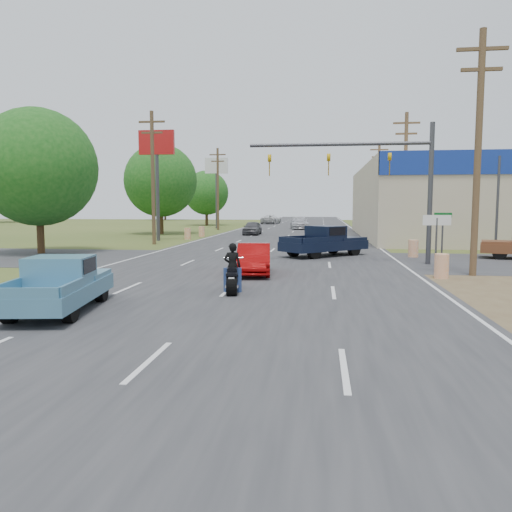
# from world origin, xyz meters

# --- Properties ---
(ground) EXTENTS (200.00, 200.00, 0.00)m
(ground) POSITION_xyz_m (0.00, 0.00, 0.00)
(ground) COLOR #3F4E1F
(ground) RESTS_ON ground
(main_road) EXTENTS (15.00, 180.00, 0.02)m
(main_road) POSITION_xyz_m (0.00, 40.00, 0.01)
(main_road) COLOR #2D2D30
(main_road) RESTS_ON ground
(cross_road) EXTENTS (120.00, 10.00, 0.02)m
(cross_road) POSITION_xyz_m (0.00, 18.00, 0.01)
(cross_road) COLOR #2D2D30
(cross_road) RESTS_ON ground
(utility_pole_1) EXTENTS (2.00, 0.28, 10.00)m
(utility_pole_1) POSITION_xyz_m (9.50, 13.00, 5.32)
(utility_pole_1) COLOR #4C3823
(utility_pole_1) RESTS_ON ground
(utility_pole_2) EXTENTS (2.00, 0.28, 10.00)m
(utility_pole_2) POSITION_xyz_m (9.50, 31.00, 5.32)
(utility_pole_2) COLOR #4C3823
(utility_pole_2) RESTS_ON ground
(utility_pole_3) EXTENTS (2.00, 0.28, 10.00)m
(utility_pole_3) POSITION_xyz_m (9.50, 49.00, 5.32)
(utility_pole_3) COLOR #4C3823
(utility_pole_3) RESTS_ON ground
(utility_pole_5) EXTENTS (2.00, 0.28, 10.00)m
(utility_pole_5) POSITION_xyz_m (-9.50, 28.00, 5.32)
(utility_pole_5) COLOR #4C3823
(utility_pole_5) RESTS_ON ground
(utility_pole_6) EXTENTS (2.00, 0.28, 10.00)m
(utility_pole_6) POSITION_xyz_m (-9.50, 52.00, 5.32)
(utility_pole_6) COLOR #4C3823
(utility_pole_6) RESTS_ON ground
(tree_0) EXTENTS (7.14, 7.14, 8.84)m
(tree_0) POSITION_xyz_m (-14.00, 20.00, 5.26)
(tree_0) COLOR #422D19
(tree_0) RESTS_ON ground
(tree_1) EXTENTS (7.56, 7.56, 9.36)m
(tree_1) POSITION_xyz_m (-13.50, 42.00, 5.57)
(tree_1) COLOR #422D19
(tree_1) RESTS_ON ground
(tree_2) EXTENTS (6.72, 6.72, 8.32)m
(tree_2) POSITION_xyz_m (-14.20, 66.00, 4.95)
(tree_2) COLOR #422D19
(tree_2) RESTS_ON ground
(tree_5) EXTENTS (7.98, 7.98, 9.88)m
(tree_5) POSITION_xyz_m (30.00, 95.00, 5.88)
(tree_5) COLOR #422D19
(tree_5) RESTS_ON ground
(tree_6) EXTENTS (8.82, 8.82, 10.92)m
(tree_6) POSITION_xyz_m (-30.00, 95.00, 6.51)
(tree_6) COLOR #422D19
(tree_6) RESTS_ON ground
(barrel_0) EXTENTS (0.56, 0.56, 1.00)m
(barrel_0) POSITION_xyz_m (8.00, 12.00, 0.50)
(barrel_0) COLOR orange
(barrel_0) RESTS_ON ground
(barrel_1) EXTENTS (0.56, 0.56, 1.00)m
(barrel_1) POSITION_xyz_m (8.40, 20.50, 0.50)
(barrel_1) COLOR orange
(barrel_1) RESTS_ON ground
(barrel_2) EXTENTS (0.56, 0.56, 1.00)m
(barrel_2) POSITION_xyz_m (-8.50, 34.00, 0.50)
(barrel_2) COLOR orange
(barrel_2) RESTS_ON ground
(barrel_3) EXTENTS (0.56, 0.56, 1.00)m
(barrel_3) POSITION_xyz_m (-8.20, 38.00, 0.50)
(barrel_3) COLOR orange
(barrel_3) RESTS_ON ground
(pole_sign_left_near) EXTENTS (3.00, 0.35, 9.20)m
(pole_sign_left_near) POSITION_xyz_m (-10.50, 32.00, 7.17)
(pole_sign_left_near) COLOR #3F3F44
(pole_sign_left_near) RESTS_ON ground
(pole_sign_left_far) EXTENTS (3.00, 0.35, 9.20)m
(pole_sign_left_far) POSITION_xyz_m (-10.50, 56.00, 7.17)
(pole_sign_left_far) COLOR #3F3F44
(pole_sign_left_far) RESTS_ON ground
(lane_sign) EXTENTS (1.20, 0.08, 2.52)m
(lane_sign) POSITION_xyz_m (8.20, 14.00, 1.90)
(lane_sign) COLOR #3F3F44
(lane_sign) RESTS_ON ground
(street_name_sign) EXTENTS (0.80, 0.08, 2.61)m
(street_name_sign) POSITION_xyz_m (8.80, 15.50, 1.61)
(street_name_sign) COLOR #3F3F44
(street_name_sign) RESTS_ON ground
(signal_mast) EXTENTS (9.12, 0.40, 7.00)m
(signal_mast) POSITION_xyz_m (5.82, 17.00, 4.80)
(signal_mast) COLOR #3F3F44
(signal_mast) RESTS_ON ground
(red_convertible) EXTENTS (1.80, 4.08, 1.30)m
(red_convertible) POSITION_xyz_m (0.33, 12.26, 0.65)
(red_convertible) COLOR #8E0606
(red_convertible) RESTS_ON ground
(motorcycle) EXTENTS (0.74, 2.24, 1.13)m
(motorcycle) POSITION_xyz_m (0.23, 7.60, 0.50)
(motorcycle) COLOR black
(motorcycle) RESTS_ON ground
(rider) EXTENTS (0.62, 0.45, 1.59)m
(rider) POSITION_xyz_m (0.22, 7.66, 0.79)
(rider) COLOR black
(rider) RESTS_ON ground
(blue_pickup) EXTENTS (2.46, 4.82, 1.53)m
(blue_pickup) POSITION_xyz_m (-3.99, 4.15, 0.77)
(blue_pickup) COLOR black
(blue_pickup) RESTS_ON ground
(navy_pickup) EXTENTS (5.27, 5.21, 1.77)m
(navy_pickup) POSITION_xyz_m (3.45, 20.59, 0.90)
(navy_pickup) COLOR black
(navy_pickup) RESTS_ON ground
(distant_car_grey) EXTENTS (1.67, 4.09, 1.39)m
(distant_car_grey) POSITION_xyz_m (-3.79, 41.66, 0.70)
(distant_car_grey) COLOR #4D4D51
(distant_car_grey) RESTS_ON ground
(distant_car_silver) EXTENTS (2.82, 5.59, 1.56)m
(distant_car_silver) POSITION_xyz_m (0.42, 55.23, 0.78)
(distant_car_silver) COLOR #B9B8BE
(distant_car_silver) RESTS_ON ground
(distant_car_white) EXTENTS (3.22, 5.63, 1.48)m
(distant_car_white) POSITION_xyz_m (-5.10, 73.76, 0.74)
(distant_car_white) COLOR silver
(distant_car_white) RESTS_ON ground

